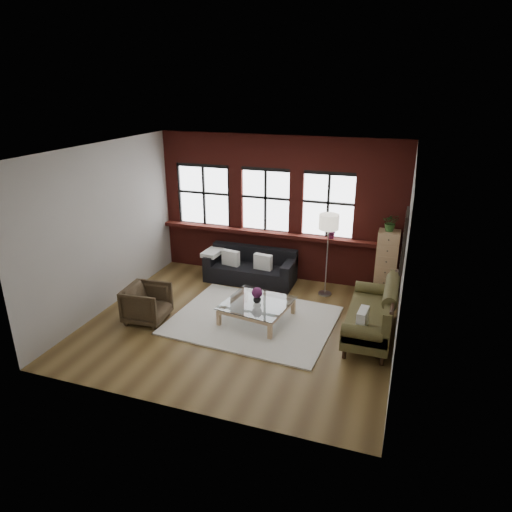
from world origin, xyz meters
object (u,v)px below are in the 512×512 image
(dark_sofa, at_px, (250,266))
(floor_lamp, at_px, (327,252))
(vase, at_px, (257,299))
(drawer_chest, at_px, (386,263))
(vintage_settee, at_px, (371,310))
(coffee_table, at_px, (257,312))
(armchair, at_px, (147,304))

(dark_sofa, distance_m, floor_lamp, 1.83)
(vase, bearing_deg, drawer_chest, 42.25)
(vintage_settee, distance_m, vase, 2.06)
(dark_sofa, height_order, coffee_table, dark_sofa)
(dark_sofa, bearing_deg, drawer_chest, 5.81)
(dark_sofa, distance_m, vintage_settee, 3.19)
(coffee_table, relative_size, floor_lamp, 0.61)
(vintage_settee, xyz_separation_m, coffee_table, (-2.05, -0.11, -0.33))
(floor_lamp, bearing_deg, armchair, -143.30)
(vintage_settee, height_order, drawer_chest, drawer_chest)
(drawer_chest, xyz_separation_m, floor_lamp, (-1.18, -0.43, 0.25))
(vintage_settee, height_order, armchair, vintage_settee)
(coffee_table, relative_size, vase, 7.24)
(coffee_table, bearing_deg, armchair, -161.55)
(floor_lamp, bearing_deg, vintage_settee, -53.77)
(vintage_settee, xyz_separation_m, armchair, (-4.00, -0.76, -0.17))
(armchair, xyz_separation_m, vase, (1.95, 0.65, 0.11))
(vintage_settee, xyz_separation_m, vase, (-2.05, -0.11, -0.06))
(armchair, relative_size, vase, 4.75)
(drawer_chest, bearing_deg, vase, -137.75)
(vintage_settee, relative_size, floor_lamp, 1.02)
(vintage_settee, distance_m, coffee_table, 2.08)
(vase, distance_m, drawer_chest, 2.95)
(dark_sofa, bearing_deg, vase, -66.56)
(dark_sofa, distance_m, armchair, 2.63)
(vintage_settee, distance_m, drawer_chest, 1.88)
(dark_sofa, xyz_separation_m, coffee_table, (0.73, -1.68, -0.18))
(dark_sofa, bearing_deg, coffee_table, -66.56)
(vase, distance_m, floor_lamp, 1.91)
(dark_sofa, xyz_separation_m, vintage_settee, (2.78, -1.57, 0.16))
(floor_lamp, bearing_deg, vase, -122.83)
(coffee_table, height_order, floor_lamp, floor_lamp)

